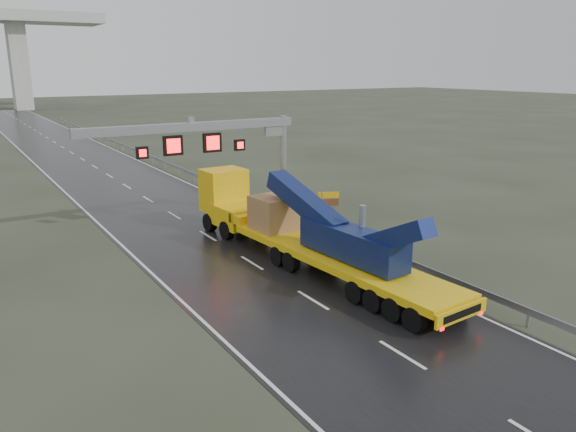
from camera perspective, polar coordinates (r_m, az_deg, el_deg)
ground at (r=23.56m, az=8.13°, el=-11.82°), size 400.00×400.00×0.00m
road at (r=58.59m, az=-17.69°, el=3.91°), size 11.00×200.00×0.02m
guardrail at (r=51.03m, az=-8.26°, el=3.70°), size 0.20×140.00×1.40m
sign_gantry at (r=37.80m, az=-6.75°, el=7.37°), size 14.90×1.20×7.42m
heavy_haul_truck at (r=31.79m, az=0.01°, el=-0.89°), size 4.40×20.67×4.82m
exit_sign_pair at (r=37.72m, az=4.11°, el=1.42°), size 1.36×0.62×2.48m
striped_barrier at (r=38.90m, az=3.44°, el=0.10°), size 0.77×0.58×1.16m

